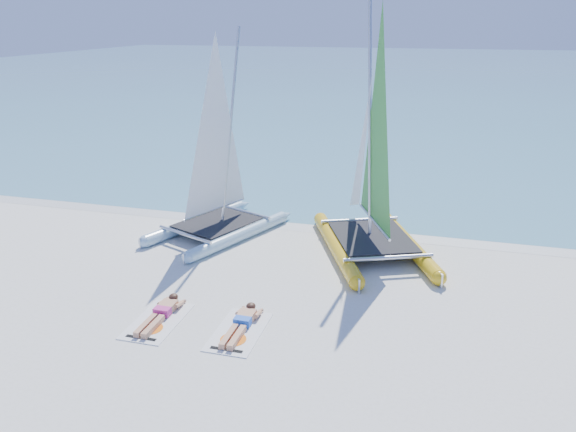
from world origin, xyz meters
name	(u,v)px	position (x,y,z in m)	size (l,w,h in m)	color
ground	(273,304)	(0.00, 0.00, 0.00)	(140.00, 140.00, 0.00)	silver
sea	(417,72)	(0.00, 63.00, 0.01)	(140.00, 115.00, 0.01)	#6A9FB1
wet_sand_strip	(321,226)	(0.00, 5.50, 0.00)	(140.00, 1.40, 0.01)	silver
catamaran_blue	(217,175)	(-2.95, 4.00, 1.91)	(3.86, 5.20, 6.41)	#B3D9EC
catamaran_yellow	(370,171)	(1.66, 4.31, 2.28)	(4.43, 5.88, 7.25)	gold
towel_a	(158,321)	(-2.25, -1.46, 0.01)	(1.00, 1.85, 0.02)	white
sunbather_a	(161,312)	(-2.25, -1.27, 0.12)	(0.37, 1.73, 0.26)	tan
towel_b	(239,331)	(-0.34, -1.41, 0.01)	(1.00, 1.85, 0.02)	white
sunbather_b	(242,323)	(-0.34, -1.21, 0.12)	(0.37, 1.73, 0.26)	tan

